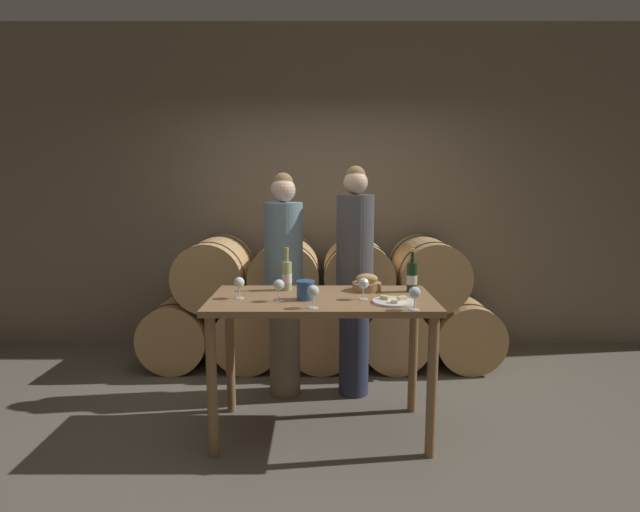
# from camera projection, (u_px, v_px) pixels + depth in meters

# --- Properties ---
(ground_plane) EXTENTS (10.00, 10.00, 0.00)m
(ground_plane) POSITION_uv_depth(u_px,v_px,m) (320.00, 431.00, 3.40)
(ground_plane) COLOR #665E51
(stone_wall_back) EXTENTS (10.00, 0.12, 3.20)m
(stone_wall_back) POSITION_uv_depth(u_px,v_px,m) (319.00, 190.00, 5.05)
(stone_wall_back) COLOR #7F705B
(stone_wall_back) RESTS_ON ground_plane
(barrel_stack) EXTENTS (3.25, 0.84, 1.18)m
(barrel_stack) POSITION_uv_depth(u_px,v_px,m) (320.00, 304.00, 4.67)
(barrel_stack) COLOR tan
(barrel_stack) RESTS_ON ground_plane
(tasting_table) EXTENTS (1.46, 0.74, 0.94)m
(tasting_table) POSITION_uv_depth(u_px,v_px,m) (320.00, 318.00, 3.28)
(tasting_table) COLOR olive
(tasting_table) RESTS_ON ground_plane
(person_left) EXTENTS (0.30, 0.30, 1.75)m
(person_left) POSITION_uv_depth(u_px,v_px,m) (282.00, 282.00, 3.88)
(person_left) COLOR #756651
(person_left) RESTS_ON ground_plane
(person_right) EXTENTS (0.29, 0.29, 1.80)m
(person_right) POSITION_uv_depth(u_px,v_px,m) (353.00, 278.00, 3.88)
(person_right) COLOR #2D334C
(person_right) RESTS_ON ground_plane
(wine_bottle_red) EXTENTS (0.07, 0.07, 0.30)m
(wine_bottle_red) POSITION_uv_depth(u_px,v_px,m) (410.00, 277.00, 3.41)
(wine_bottle_red) COLOR #193819
(wine_bottle_red) RESTS_ON tasting_table
(wine_bottle_white) EXTENTS (0.07, 0.07, 0.30)m
(wine_bottle_white) POSITION_uv_depth(u_px,v_px,m) (285.00, 275.00, 3.46)
(wine_bottle_white) COLOR #ADBC7F
(wine_bottle_white) RESTS_ON tasting_table
(blue_crock) EXTENTS (0.12, 0.12, 0.12)m
(blue_crock) POSITION_uv_depth(u_px,v_px,m) (304.00, 289.00, 3.18)
(blue_crock) COLOR #335693
(blue_crock) RESTS_ON tasting_table
(bread_basket) EXTENTS (0.20, 0.20, 0.12)m
(bread_basket) POSITION_uv_depth(u_px,v_px,m) (365.00, 284.00, 3.45)
(bread_basket) COLOR #A87F4C
(bread_basket) RESTS_ON tasting_table
(cheese_plate) EXTENTS (0.26, 0.26, 0.04)m
(cheese_plate) POSITION_uv_depth(u_px,v_px,m) (392.00, 301.00, 3.11)
(cheese_plate) COLOR white
(cheese_plate) RESTS_ON tasting_table
(wine_glass_far_left) EXTENTS (0.07, 0.07, 0.14)m
(wine_glass_far_left) POSITION_uv_depth(u_px,v_px,m) (237.00, 283.00, 3.21)
(wine_glass_far_left) COLOR white
(wine_glass_far_left) RESTS_ON tasting_table
(wine_glass_left) EXTENTS (0.07, 0.07, 0.14)m
(wine_glass_left) POSITION_uv_depth(u_px,v_px,m) (277.00, 286.00, 3.13)
(wine_glass_left) COLOR white
(wine_glass_left) RESTS_ON tasting_table
(wine_glass_center) EXTENTS (0.07, 0.07, 0.14)m
(wine_glass_center) POSITION_uv_depth(u_px,v_px,m) (311.00, 292.00, 2.96)
(wine_glass_center) COLOR white
(wine_glass_center) RESTS_ON tasting_table
(wine_glass_right) EXTENTS (0.07, 0.07, 0.14)m
(wine_glass_right) POSITION_uv_depth(u_px,v_px,m) (362.00, 284.00, 3.18)
(wine_glass_right) COLOR white
(wine_glass_right) RESTS_ON tasting_table
(wine_glass_far_right) EXTENTS (0.07, 0.07, 0.14)m
(wine_glass_far_right) POSITION_uv_depth(u_px,v_px,m) (413.00, 293.00, 2.92)
(wine_glass_far_right) COLOR white
(wine_glass_far_right) RESTS_ON tasting_table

